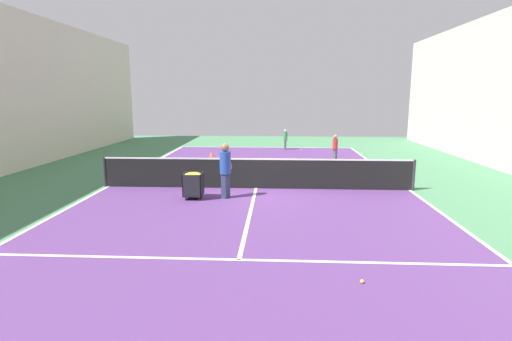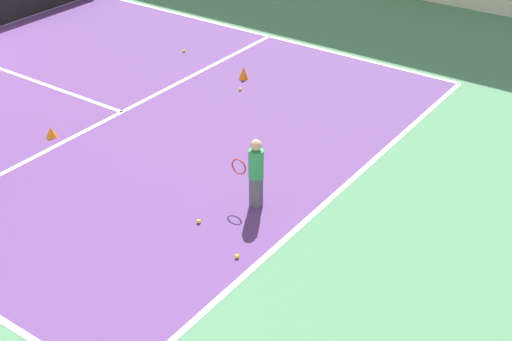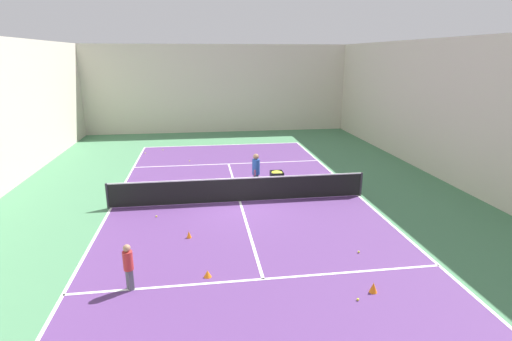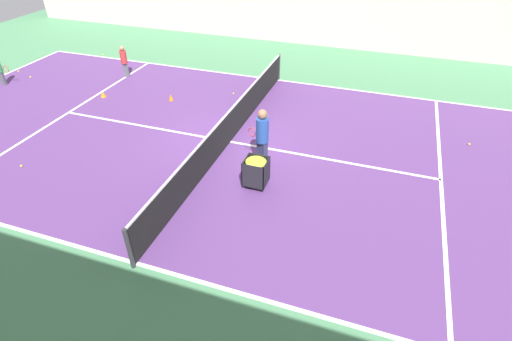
% 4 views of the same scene
% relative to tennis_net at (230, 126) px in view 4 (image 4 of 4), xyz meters
% --- Properties ---
extents(ground_plane, '(37.56, 37.56, 0.00)m').
position_rel_tennis_net_xyz_m(ground_plane, '(0.00, 0.00, -0.57)').
color(ground_plane, '#477F56').
extents(court_playing_area, '(10.90, 23.21, 0.00)m').
position_rel_tennis_net_xyz_m(court_playing_area, '(0.00, 0.00, -0.57)').
color(court_playing_area, '#563370').
rests_on(court_playing_area, ground).
extents(line_sideline_left, '(0.10, 23.21, 0.00)m').
position_rel_tennis_net_xyz_m(line_sideline_left, '(-5.45, 0.00, -0.56)').
color(line_sideline_left, white).
rests_on(line_sideline_left, ground).
extents(line_sideline_right, '(0.10, 23.21, 0.00)m').
position_rel_tennis_net_xyz_m(line_sideline_right, '(5.45, 0.00, -0.56)').
color(line_sideline_right, white).
rests_on(line_sideline_right, ground).
extents(line_service_near, '(10.90, 0.10, 0.00)m').
position_rel_tennis_net_xyz_m(line_service_near, '(0.00, -6.38, -0.56)').
color(line_service_near, white).
rests_on(line_service_near, ground).
extents(line_service_far, '(10.90, 0.10, 0.00)m').
position_rel_tennis_net_xyz_m(line_service_far, '(0.00, 6.38, -0.56)').
color(line_service_far, white).
rests_on(line_service_far, ground).
extents(line_centre_service, '(0.10, 12.77, 0.00)m').
position_rel_tennis_net_xyz_m(line_centre_service, '(0.00, 0.00, -0.56)').
color(line_centre_service, white).
rests_on(line_centre_service, ground).
extents(tennis_net, '(11.20, 0.10, 1.10)m').
position_rel_tennis_net_xyz_m(tennis_net, '(0.00, 0.00, 0.00)').
color(tennis_net, '#2D2D33').
rests_on(tennis_net, ground).
extents(coach_at_net, '(0.48, 0.72, 1.80)m').
position_rel_tennis_net_xyz_m(coach_at_net, '(0.92, 1.38, 0.46)').
color(coach_at_net, '#2D3351').
rests_on(coach_at_net, ground).
extents(child_midcourt, '(0.38, 0.38, 1.35)m').
position_rel_tennis_net_xyz_m(child_midcourt, '(-3.69, -6.36, 0.21)').
color(child_midcourt, '#4C4C56').
rests_on(child_midcourt, ground).
extents(ball_cart, '(0.59, 0.61, 0.87)m').
position_rel_tennis_net_xyz_m(ball_cart, '(1.95, 1.55, 0.05)').
color(ball_cart, black).
rests_on(ball_cart, ground).
extents(training_cone_0, '(0.17, 0.17, 0.26)m').
position_rel_tennis_net_xyz_m(training_cone_0, '(-2.15, -3.33, -0.44)').
color(training_cone_0, orange).
rests_on(training_cone_0, ground).
extents(training_cone_2, '(0.23, 0.23, 0.21)m').
position_rel_tennis_net_xyz_m(training_cone_2, '(-1.58, -6.03, -0.46)').
color(training_cone_2, orange).
rests_on(training_cone_2, ground).
extents(tennis_ball_3, '(0.07, 0.07, 0.07)m').
position_rel_tennis_net_xyz_m(tennis_ball_3, '(-5.64, -9.06, -0.53)').
color(tennis_ball_3, yellow).
rests_on(tennis_ball_3, ground).
extents(tennis_ball_4, '(0.07, 0.07, 0.07)m').
position_rel_tennis_net_xyz_m(tennis_ball_4, '(-2.18, -10.23, -0.53)').
color(tennis_ball_4, yellow).
rests_on(tennis_ball_4, ground).
extents(tennis_ball_6, '(0.07, 0.07, 0.07)m').
position_rel_tennis_net_xyz_m(tennis_ball_6, '(3.33, -5.26, -0.53)').
color(tennis_ball_6, yellow).
rests_on(tennis_ball_6, ground).
extents(tennis_ball_7, '(0.07, 0.07, 0.07)m').
position_rel_tennis_net_xyz_m(tennis_ball_7, '(-2.56, -11.27, -0.53)').
color(tennis_ball_7, yellow).
rests_on(tennis_ball_7, ground).
extents(tennis_ball_8, '(0.07, 0.07, 0.07)m').
position_rel_tennis_net_xyz_m(tennis_ball_8, '(-2.30, 7.29, -0.53)').
color(tennis_ball_8, yellow).
rests_on(tennis_ball_8, ground).
extents(tennis_ball_9, '(0.07, 0.07, 0.07)m').
position_rel_tennis_net_xyz_m(tennis_ball_9, '(-3.47, -1.27, -0.53)').
color(tennis_ball_9, yellow).
rests_on(tennis_ball_9, ground).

